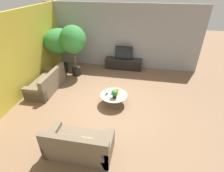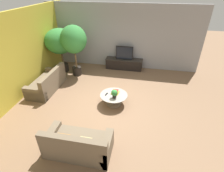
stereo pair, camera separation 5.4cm
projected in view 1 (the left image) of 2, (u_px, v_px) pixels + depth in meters
ground_plane at (107, 102)px, 6.39m from camera, size 24.00×24.00×0.00m
back_wall_stone at (121, 37)px, 8.35m from camera, size 7.40×0.12×3.00m
side_wall_left at (19, 56)px, 6.29m from camera, size 0.12×7.40×3.00m
media_console at (123, 64)px, 8.69m from camera, size 1.80×0.50×0.51m
television at (124, 53)px, 8.39m from camera, size 0.82×0.13×0.64m
coffee_table at (114, 98)px, 6.16m from camera, size 0.96×0.96×0.40m
couch_by_wall at (47, 83)px, 7.00m from camera, size 0.84×1.83×0.84m
couch_near_entry at (79, 145)px, 4.39m from camera, size 1.67×0.84×0.84m
potted_palm_tall at (59, 42)px, 7.86m from camera, size 1.32×1.32×2.04m
potted_palm_corner at (73, 41)px, 7.41m from camera, size 1.12×1.12×2.27m
potted_plant_tabletop at (115, 93)px, 5.84m from camera, size 0.22×0.22×0.32m
book_stack at (115, 92)px, 6.16m from camera, size 0.29×0.29×0.09m
remote_black at (106, 94)px, 6.10m from camera, size 0.08×0.16×0.02m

